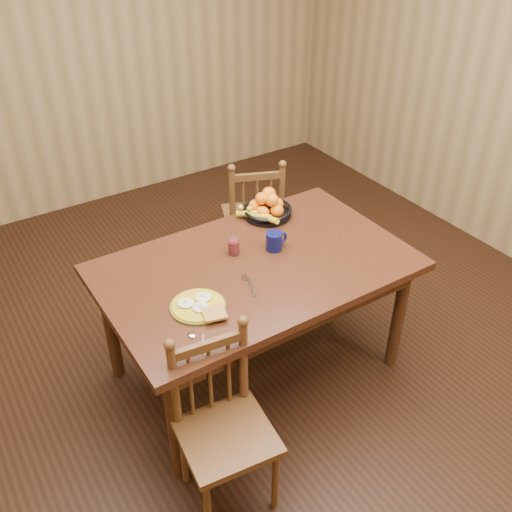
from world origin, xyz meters
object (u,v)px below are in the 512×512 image
chair_near (223,428)px  fruit_bowl (267,208)px  chair_far (254,217)px  breakfast_plate (199,306)px  coffee_mug (275,241)px  dining_table (256,277)px

chair_near → fruit_bowl: bearing=55.0°
chair_far → breakfast_plate: 1.43m
breakfast_plate → coffee_mug: size_ratio=2.23×
breakfast_plate → chair_far: bearing=46.8°
breakfast_plate → fruit_bowl: bearing=35.9°
dining_table → fruit_bowl: (0.32, 0.38, 0.14)m
dining_table → fruit_bowl: 0.51m
chair_far → fruit_bowl: fruit_bowl is taller
breakfast_plate → dining_table: bearing=20.4°
chair_far → fruit_bowl: 0.65m
chair_far → coffee_mug: chair_far is taller
coffee_mug → chair_near: bearing=-137.6°
dining_table → coffee_mug: size_ratio=11.95×
coffee_mug → fruit_bowl: fruit_bowl is taller
chair_near → breakfast_plate: size_ratio=2.92×
dining_table → breakfast_plate: size_ratio=5.35×
dining_table → breakfast_plate: breakfast_plate is taller
breakfast_plate → coffee_mug: (0.58, 0.22, 0.04)m
fruit_bowl → coffee_mug: bearing=-116.4°
chair_near → fruit_bowl: 1.35m
dining_table → fruit_bowl: bearing=49.9°
dining_table → chair_near: bearing=-133.2°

